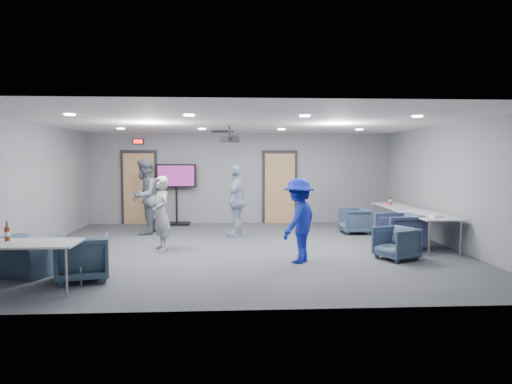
{
  "coord_description": "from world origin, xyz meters",
  "views": [
    {
      "loc": [
        -0.31,
        -9.73,
        1.94
      ],
      "look_at": [
        0.28,
        0.43,
        1.2
      ],
      "focal_mm": 32.0,
      "sensor_mm": 36.0,
      "label": 1
    }
  ],
  "objects": [
    {
      "name": "person_b",
      "position": [
        -2.5,
        2.11,
        0.98
      ],
      "size": [
        0.93,
        1.09,
        1.96
      ],
      "primitive_type": "imported",
      "rotation": [
        0.0,
        0.0,
        -1.79
      ],
      "color": "slate",
      "rests_on": "floor"
    },
    {
      "name": "projector",
      "position": [
        -0.31,
        0.96,
        2.4
      ],
      "size": [
        0.47,
        0.44,
        0.37
      ],
      "rotation": [
        0.0,
        0.0,
        -0.37
      ],
      "color": "black",
      "rests_on": "ceiling"
    },
    {
      "name": "chair_front_a",
      "position": [
        -2.66,
        -2.39,
        0.37
      ],
      "size": [
        0.97,
        0.98,
        0.74
      ],
      "primitive_type": "imported",
      "rotation": [
        0.0,
        0.0,
        3.4
      ],
      "color": "#334759",
      "rests_on": "floor"
    },
    {
      "name": "exit_sign",
      "position": [
        -3.0,
        3.93,
        2.45
      ],
      "size": [
        0.32,
        0.08,
        0.16
      ],
      "color": "black",
      "rests_on": "wall_back"
    },
    {
      "name": "bottle_right",
      "position": [
        4.0,
        2.26,
        0.83
      ],
      "size": [
        0.07,
        0.07,
        0.26
      ],
      "color": "#5F2610",
      "rests_on": "table_right_a"
    },
    {
      "name": "person_d",
      "position": [
        0.98,
        -1.32,
        0.79
      ],
      "size": [
        1.06,
        1.18,
        1.59
      ],
      "primitive_type": "imported",
      "rotation": [
        0.0,
        0.0,
        -2.15
      ],
      "color": "#18269E",
      "rests_on": "floor"
    },
    {
      "name": "wall_back",
      "position": [
        0.0,
        4.0,
        1.35
      ],
      "size": [
        9.0,
        0.02,
        2.7
      ],
      "primitive_type": "cube",
      "color": "slate",
      "rests_on": "floor"
    },
    {
      "name": "snack_box",
      "position": [
        3.82,
        1.86,
        0.75
      ],
      "size": [
        0.19,
        0.15,
        0.04
      ],
      "primitive_type": "cube",
      "rotation": [
        0.0,
        0.0,
        -0.35
      ],
      "color": "#D34234",
      "rests_on": "table_right_a"
    },
    {
      "name": "person_a",
      "position": [
        -1.76,
        -0.02,
        0.79
      ],
      "size": [
        0.6,
        0.68,
        1.57
      ],
      "primitive_type": "imported",
      "rotation": [
        0.0,
        0.0,
        -1.1
      ],
      "color": "#949795",
      "rests_on": "floor"
    },
    {
      "name": "hvac_diffuser",
      "position": [
        -0.5,
        2.8,
        2.69
      ],
      "size": [
        0.6,
        0.6,
        0.03
      ],
      "primitive_type": "cube",
      "color": "black",
      "rests_on": "ceiling"
    },
    {
      "name": "door_left",
      "position": [
        -3.0,
        3.95,
        1.07
      ],
      "size": [
        1.06,
        0.17,
        2.24
      ],
      "color": "black",
      "rests_on": "wall_back"
    },
    {
      "name": "floor",
      "position": [
        0.0,
        0.0,
        0.0
      ],
      "size": [
        9.0,
        9.0,
        0.0
      ],
      "primitive_type": "plane",
      "color": "#393B41",
      "rests_on": "ground"
    },
    {
      "name": "wall_left",
      "position": [
        -4.5,
        0.0,
        1.35
      ],
      "size": [
        0.02,
        8.0,
        2.7
      ],
      "primitive_type": "cube",
      "color": "slate",
      "rests_on": "floor"
    },
    {
      "name": "wrapper",
      "position": [
        3.99,
        -0.56,
        0.76
      ],
      "size": [
        0.25,
        0.18,
        0.06
      ],
      "primitive_type": "cube",
      "rotation": [
        0.0,
        0.0,
        0.07
      ],
      "color": "silver",
      "rests_on": "table_right_b"
    },
    {
      "name": "door_right",
      "position": [
        1.2,
        3.95,
        1.07
      ],
      "size": [
        1.06,
        0.17,
        2.24
      ],
      "color": "black",
      "rests_on": "wall_back"
    },
    {
      "name": "table_right_a",
      "position": [
        4.0,
        1.88,
        0.68
      ],
      "size": [
        0.71,
        1.7,
        0.73
      ],
      "rotation": [
        0.0,
        0.0,
        1.57
      ],
      "color": "silver",
      "rests_on": "floor"
    },
    {
      "name": "table_front_left",
      "position": [
        -3.46,
        -3.0,
        0.69
      ],
      "size": [
        1.88,
        0.8,
        0.73
      ],
      "rotation": [
        0.0,
        0.0,
        0.01
      ],
      "color": "silver",
      "rests_on": "floor"
    },
    {
      "name": "person_c",
      "position": [
        -0.14,
        1.63,
        0.89
      ],
      "size": [
        0.73,
        1.13,
        1.79
      ],
      "primitive_type": "imported",
      "rotation": [
        0.0,
        0.0,
        -1.87
      ],
      "color": "#98A8C3",
      "rests_on": "floor"
    },
    {
      "name": "downlights",
      "position": [
        0.0,
        0.0,
        2.68
      ],
      "size": [
        6.18,
        3.78,
        0.02
      ],
      "color": "white",
      "rests_on": "ceiling"
    },
    {
      "name": "chair_right_c",
      "position": [
        2.9,
        -1.2,
        0.31
      ],
      "size": [
        0.91,
        0.9,
        0.63
      ],
      "primitive_type": "imported",
      "rotation": [
        0.0,
        0.0,
        -1.13
      ],
      "color": "#334358",
      "rests_on": "floor"
    },
    {
      "name": "table_right_b",
      "position": [
        4.0,
        -0.02,
        0.69
      ],
      "size": [
        0.81,
        1.93,
        0.73
      ],
      "rotation": [
        0.0,
        0.0,
        1.57
      ],
      "color": "silver",
      "rests_on": "floor"
    },
    {
      "name": "chair_front_b",
      "position": [
        -3.73,
        -2.02,
        0.31
      ],
      "size": [
        1.22,
        1.16,
        0.63
      ],
      "primitive_type": "imported",
      "rotation": [
        0.0,
        0.0,
        2.73
      ],
      "color": "#3B4E66",
      "rests_on": "floor"
    },
    {
      "name": "bottle_front",
      "position": [
        -3.6,
        -2.85,
        0.84
      ],
      "size": [
        0.08,
        0.08,
        0.29
      ],
      "color": "#5F2610",
      "rests_on": "table_front_left"
    },
    {
      "name": "wall_right",
      "position": [
        4.5,
        0.0,
        1.35
      ],
      "size": [
        0.02,
        8.0,
        2.7
      ],
      "primitive_type": "cube",
      "color": "slate",
      "rests_on": "floor"
    },
    {
      "name": "tv_stand",
      "position": [
        -1.88,
        3.75,
        1.02
      ],
      "size": [
        1.17,
        0.56,
        1.79
      ],
      "color": "black",
      "rests_on": "floor"
    },
    {
      "name": "ceiling",
      "position": [
        0.0,
        0.0,
        2.7
      ],
      "size": [
        9.0,
        9.0,
        0.0
      ],
      "primitive_type": "plane",
      "rotation": [
        3.14,
        0.0,
        0.0
      ],
      "color": "silver",
      "rests_on": "wall_back"
    },
    {
      "name": "chair_right_a",
      "position": [
        2.93,
        1.88,
        0.33
      ],
      "size": [
        0.73,
        0.71,
        0.66
      ],
      "primitive_type": "imported",
      "rotation": [
        0.0,
        0.0,
        -1.56
      ],
      "color": "#324157",
      "rests_on": "floor"
    },
    {
      "name": "chair_right_b",
      "position": [
        3.35,
        -0.18,
        0.38
      ],
      "size": [
        0.91,
        0.89,
        0.77
      ],
      "primitive_type": "imported",
      "rotation": [
        0.0,
        0.0,
        -1.49
      ],
      "color": "#373F5F",
      "rests_on": "floor"
    },
    {
      "name": "wall_front",
      "position": [
        0.0,
        -4.0,
        1.35
      ],
      "size": [
        9.0,
        0.02,
        2.7
      ],
      "primitive_type": "cube",
      "color": "slate",
      "rests_on": "floor"
    }
  ]
}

